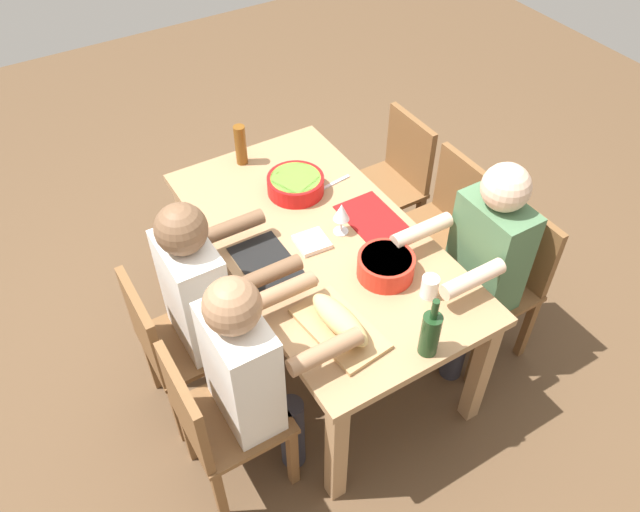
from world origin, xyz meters
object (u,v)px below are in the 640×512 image
(napkin_stack, at_px, (312,242))
(cutting_board, at_px, (339,328))
(chair_near_center, at_px, (443,223))
(wine_bottle, at_px, (430,333))
(diner_far_left, at_px, (252,369))
(wine_glass, at_px, (341,213))
(serving_bowl_salad, at_px, (296,184))
(chair_far_center, at_px, (173,342))
(diner_far_center, at_px, (204,294))
(beer_bottle, at_px, (241,145))
(chair_near_right, at_px, (393,178))
(cup_near_left, at_px, (430,287))
(serving_bowl_greens, at_px, (386,265))
(chair_near_left, at_px, (502,276))
(dining_table, at_px, (320,253))
(chair_far_left, at_px, (215,420))
(diner_near_left, at_px, (481,259))
(bread_loaf, at_px, (340,320))

(napkin_stack, bearing_deg, cutting_board, 161.83)
(chair_near_center, bearing_deg, wine_bottle, 135.79)
(diner_far_left, height_order, wine_glass, diner_far_left)
(chair_near_center, bearing_deg, cutting_board, 116.95)
(diner_far_left, distance_m, serving_bowl_salad, 1.05)
(serving_bowl_salad, height_order, cutting_board, serving_bowl_salad)
(chair_far_center, relative_size, diner_far_center, 0.71)
(wine_glass, bearing_deg, diner_far_left, 122.83)
(cutting_board, relative_size, beer_bottle, 1.82)
(chair_near_right, relative_size, cup_near_left, 8.52)
(chair_near_right, bearing_deg, napkin_stack, 119.62)
(serving_bowl_greens, bearing_deg, wine_bottle, 167.04)
(chair_near_right, distance_m, serving_bowl_greens, 1.06)
(serving_bowl_salad, bearing_deg, wine_bottle, 177.65)
(chair_near_center, height_order, chair_near_right, same)
(cup_near_left, bearing_deg, chair_near_left, -82.14)
(dining_table, relative_size, napkin_stack, 11.78)
(dining_table, bearing_deg, chair_far_left, 120.66)
(chair_near_center, relative_size, chair_far_left, 1.00)
(chair_far_center, bearing_deg, cup_near_left, -118.44)
(diner_near_left, height_order, serving_bowl_salad, diner_near_left)
(chair_far_left, bearing_deg, cutting_board, -94.25)
(cutting_board, distance_m, wine_bottle, 0.37)
(chair_near_left, bearing_deg, cup_near_left, 97.86)
(chair_near_right, bearing_deg, diner_far_center, 108.61)
(diner_far_left, bearing_deg, wine_bottle, -116.37)
(dining_table, relative_size, serving_bowl_greens, 6.67)
(diner_far_left, distance_m, wine_bottle, 0.70)
(serving_bowl_salad, xyz_separation_m, bread_loaf, (-0.85, 0.28, 0.01))
(diner_near_left, distance_m, serving_bowl_salad, 0.96)
(dining_table, distance_m, bread_loaf, 0.56)
(chair_far_left, height_order, wine_glass, wine_glass)
(chair_far_center, height_order, wine_glass, wine_glass)
(diner_far_center, relative_size, serving_bowl_salad, 4.26)
(bread_loaf, bearing_deg, wine_glass, -33.05)
(napkin_stack, bearing_deg, diner_far_left, 129.83)
(chair_near_right, relative_size, bread_loaf, 2.66)
(dining_table, relative_size, wine_glass, 9.93)
(diner_near_left, height_order, chair_far_left, diner_near_left)
(serving_bowl_greens, bearing_deg, beer_bottle, 9.28)
(dining_table, relative_size, beer_bottle, 7.49)
(serving_bowl_greens, bearing_deg, diner_far_left, 99.30)
(chair_near_left, bearing_deg, napkin_stack, 61.37)
(chair_near_left, height_order, beer_bottle, beer_bottle)
(dining_table, height_order, serving_bowl_salad, serving_bowl_salad)
(chair_far_left, relative_size, beer_bottle, 3.86)
(beer_bottle, bearing_deg, napkin_stack, 179.78)
(chair_near_center, relative_size, napkin_stack, 6.07)
(serving_bowl_greens, relative_size, beer_bottle, 1.12)
(chair_near_right, height_order, chair_far_left, same)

